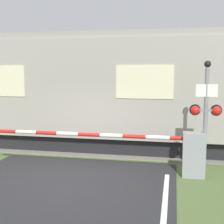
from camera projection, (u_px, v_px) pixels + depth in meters
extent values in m
plane|color=#4C6033|center=(68.00, 181.00, 8.19)|extent=(80.00, 80.00, 0.00)
cube|color=slate|center=(102.00, 146.00, 11.98)|extent=(36.00, 3.20, 0.03)
cube|color=#595451|center=(98.00, 149.00, 11.27)|extent=(36.00, 0.08, 0.10)
cube|color=#595451|center=(106.00, 140.00, 12.67)|extent=(36.00, 0.08, 0.10)
cube|color=black|center=(22.00, 135.00, 12.60)|extent=(16.96, 2.38, 0.60)
cube|color=#9E998E|center=(20.00, 86.00, 12.35)|extent=(18.44, 2.80, 3.36)
cube|color=gray|center=(18.00, 40.00, 12.11)|extent=(18.07, 2.58, 0.24)
cube|color=beige|center=(144.00, 82.00, 9.95)|extent=(1.84, 0.02, 1.08)
cube|color=beige|center=(0.00, 81.00, 10.94)|extent=(1.84, 0.02, 1.08)
cube|color=gray|center=(194.00, 155.00, 8.50)|extent=(0.60, 0.44, 1.22)
cylinder|color=gray|center=(194.00, 139.00, 8.45)|extent=(0.16, 0.16, 0.18)
cylinder|color=red|center=(182.00, 138.00, 8.51)|extent=(0.66, 0.11, 0.11)
cylinder|color=white|center=(158.00, 137.00, 8.64)|extent=(0.66, 0.11, 0.11)
cylinder|color=red|center=(134.00, 137.00, 8.77)|extent=(0.66, 0.11, 0.11)
cylinder|color=white|center=(111.00, 136.00, 8.90)|extent=(0.66, 0.11, 0.11)
cylinder|color=red|center=(89.00, 135.00, 9.03)|extent=(0.66, 0.11, 0.11)
cylinder|color=white|center=(68.00, 134.00, 9.16)|extent=(0.66, 0.11, 0.11)
cylinder|color=red|center=(47.00, 133.00, 9.28)|extent=(0.66, 0.11, 0.11)
cylinder|color=white|center=(26.00, 132.00, 9.41)|extent=(0.66, 0.11, 0.11)
cylinder|color=red|center=(6.00, 131.00, 9.54)|extent=(0.66, 0.11, 0.11)
cylinder|color=gray|center=(205.00, 123.00, 8.38)|extent=(0.11, 0.11, 2.96)
cube|color=gray|center=(206.00, 110.00, 8.33)|extent=(0.67, 0.07, 0.07)
sphere|color=red|center=(195.00, 110.00, 8.34)|extent=(0.24, 0.24, 0.24)
sphere|color=red|center=(217.00, 111.00, 8.23)|extent=(0.24, 0.24, 0.24)
cylinder|color=black|center=(195.00, 110.00, 8.45)|extent=(0.30, 0.06, 0.30)
cylinder|color=black|center=(216.00, 110.00, 8.34)|extent=(0.30, 0.06, 0.30)
cube|color=white|center=(207.00, 90.00, 8.23)|extent=(0.56, 0.02, 0.33)
sphere|color=black|center=(208.00, 64.00, 8.17)|extent=(0.18, 0.18, 0.18)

